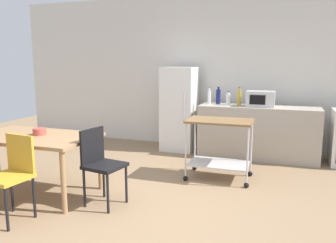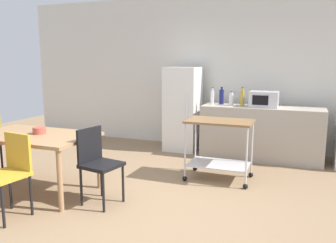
% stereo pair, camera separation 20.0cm
% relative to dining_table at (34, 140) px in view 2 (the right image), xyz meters
% --- Properties ---
extents(ground_plane, '(12.00, 12.00, 0.00)m').
position_rel_dining_table_xyz_m(ground_plane, '(1.60, 0.01, -0.67)').
color(ground_plane, '#8C7051').
extents(back_wall, '(8.40, 0.12, 2.90)m').
position_rel_dining_table_xyz_m(back_wall, '(1.60, 3.21, 0.78)').
color(back_wall, silver).
rests_on(back_wall, ground_plane).
extents(kitchen_counter, '(2.00, 0.64, 0.90)m').
position_rel_dining_table_xyz_m(kitchen_counter, '(2.50, 2.61, -0.22)').
color(kitchen_counter, '#A89E8E').
rests_on(kitchen_counter, ground_plane).
extents(dining_table, '(1.50, 0.90, 0.75)m').
position_rel_dining_table_xyz_m(dining_table, '(0.00, 0.00, 0.00)').
color(dining_table, '#A37A51').
rests_on(dining_table, ground_plane).
extents(chair_mustard, '(0.45, 0.45, 0.89)m').
position_rel_dining_table_xyz_m(chair_mustard, '(0.27, -0.66, -0.15)').
color(chair_mustard, gold).
rests_on(chair_mustard, ground_plane).
extents(chair_black, '(0.47, 0.47, 0.89)m').
position_rel_dining_table_xyz_m(chair_black, '(0.94, -0.03, -0.15)').
color(chair_black, black).
rests_on(chair_black, ground_plane).
extents(refrigerator, '(0.60, 0.63, 1.55)m').
position_rel_dining_table_xyz_m(refrigerator, '(1.05, 2.71, 0.10)').
color(refrigerator, white).
rests_on(refrigerator, ground_plane).
extents(kitchen_cart, '(0.91, 0.57, 0.85)m').
position_rel_dining_table_xyz_m(kitchen_cart, '(2.08, 1.30, -0.10)').
color(kitchen_cart, brown).
rests_on(kitchen_cart, ground_plane).
extents(bottle_vinegar, '(0.06, 0.06, 0.30)m').
position_rel_dining_table_xyz_m(bottle_vinegar, '(1.63, 2.63, 0.36)').
color(bottle_vinegar, silver).
rests_on(bottle_vinegar, kitchen_counter).
extents(bottle_wine, '(0.08, 0.08, 0.31)m').
position_rel_dining_table_xyz_m(bottle_wine, '(1.78, 2.69, 0.37)').
color(bottle_wine, navy).
rests_on(bottle_wine, kitchen_counter).
extents(bottle_sparkling_water, '(0.08, 0.08, 0.24)m').
position_rel_dining_table_xyz_m(bottle_sparkling_water, '(1.98, 2.60, 0.33)').
color(bottle_sparkling_water, silver).
rests_on(bottle_sparkling_water, kitchen_counter).
extents(bottle_hot_sauce, '(0.07, 0.07, 0.32)m').
position_rel_dining_table_xyz_m(bottle_hot_sauce, '(2.16, 2.61, 0.37)').
color(bottle_hot_sauce, gold).
rests_on(bottle_hot_sauce, kitchen_counter).
extents(microwave, '(0.46, 0.35, 0.26)m').
position_rel_dining_table_xyz_m(microwave, '(2.53, 2.57, 0.36)').
color(microwave, silver).
rests_on(microwave, kitchen_counter).
extents(fruit_bowl, '(0.16, 0.16, 0.08)m').
position_rel_dining_table_xyz_m(fruit_bowl, '(0.05, 0.05, 0.12)').
color(fruit_bowl, '#B24C3F').
rests_on(fruit_bowl, dining_table).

